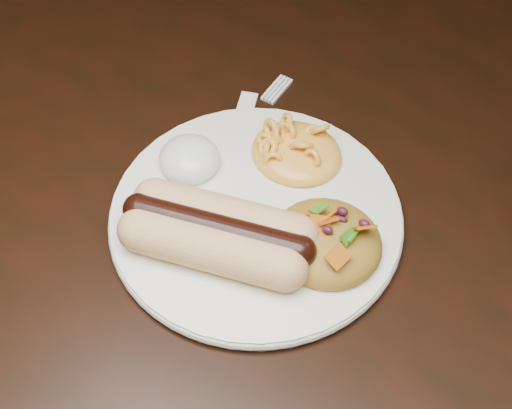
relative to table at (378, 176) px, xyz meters
The scene contains 7 objects.
table is the anchor object (origin of this frame).
plate 0.20m from the table, 102.32° to the right, with size 0.23×0.23×0.01m, color white.
hotdog 0.25m from the table, 101.73° to the right, with size 0.13×0.09×0.03m.
mac_and_cheese 0.16m from the table, 111.09° to the right, with size 0.08×0.07×0.03m, color yellow.
sour_cream 0.22m from the table, 124.62° to the right, with size 0.05×0.05×0.03m, color white.
taco_salad 0.21m from the table, 81.45° to the right, with size 0.09×0.08×0.04m.
fork 0.17m from the table, 135.09° to the right, with size 0.02×0.16×0.00m, color white.
Camera 1 is at (0.16, -0.48, 1.25)m, focal length 55.00 mm.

